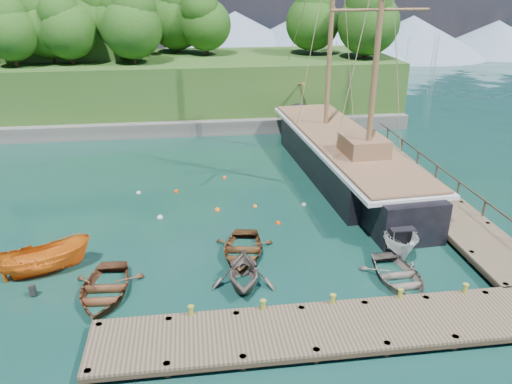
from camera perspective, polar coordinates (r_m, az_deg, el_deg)
The scene contains 25 objects.
ground at distance 26.16m, azimuth 1.37°, elevation -7.51°, with size 160.00×160.00×0.00m, color #103827.
dock_near at distance 21.09m, azimuth 9.78°, elevation -15.02°, with size 20.00×3.20×1.10m.
dock_east at distance 35.31m, azimuth 18.31°, elevation 0.53°, with size 3.20×24.00×1.10m.
bollard_0 at distance 21.71m, azimuth -7.32°, elevation -15.03°, with size 0.26×0.26×0.45m, color olive.
bollard_1 at distance 21.86m, azimuth 0.82°, elevation -14.50°, with size 0.26×0.26×0.45m, color olive.
bollard_2 at distance 22.41m, azimuth 8.66°, elevation -13.72°, with size 0.26×0.26×0.45m, color olive.
bollard_3 at distance 23.34m, azimuth 15.94°, elevation -12.77°, with size 0.26×0.26×0.45m, color olive.
bollard_4 at distance 24.60m, azimuth 22.52°, elevation -11.73°, with size 0.26×0.26×0.45m, color olive.
rowboat_0 at distance 24.31m, azimuth -16.91°, elevation -11.30°, with size 3.24×4.54×0.94m, color brown.
rowboat_1 at distance 24.05m, azimuth -1.45°, elevation -10.56°, with size 3.05×3.54×1.86m, color #5C524B.
rowboat_2 at distance 26.32m, azimuth -1.56°, elevation -7.30°, with size 3.11×4.35×0.90m, color #4D2F17.
rowboat_3 at distance 25.17m, azimuth 15.94°, elevation -9.87°, with size 2.99×4.19×0.87m, color #6A5F58.
motorboat_orange at distance 26.98m, azimuth -22.77°, elevation -8.50°, with size 1.68×4.48×1.73m, color orange.
cabin_boat_white at distance 28.01m, azimuth 15.74°, elevation -6.23°, with size 1.67×4.44×1.71m, color white.
schooner at distance 37.03m, azimuth 9.90°, elevation 3.69°, with size 6.65×28.77×21.30m.
mooring_buoy_0 at distance 30.80m, azimuth -10.90°, elevation -2.93°, with size 0.35×0.35×0.35m, color white.
mooring_buoy_1 at distance 31.30m, azimuth -4.43°, elevation -2.11°, with size 0.36×0.36×0.36m, color orange.
mooring_buoy_2 at distance 31.70m, azimuth -0.13°, elevation -1.70°, with size 0.27×0.27×0.27m, color orange.
mooring_buoy_3 at distance 32.06m, azimuth 5.51°, elevation -1.51°, with size 0.31×0.31×0.31m, color silver.
mooring_buoy_4 at distance 34.31m, azimuth -9.09°, elevation 0.01°, with size 0.31×0.31×0.31m, color #D44701.
mooring_buoy_5 at distance 36.28m, azimuth -3.61°, elevation 1.59°, with size 0.31×0.31×0.31m, color #EA4220.
mooring_buoy_6 at distance 34.58m, azimuth -13.28°, elevation -0.14°, with size 0.31×0.31×0.31m, color silver.
mooring_buoy_7 at distance 29.61m, azimuth 2.53°, elevation -3.62°, with size 0.30×0.30×0.30m, color #EA3A02.
headland at distance 54.91m, azimuth -17.81°, elevation 14.01°, with size 51.00×19.31×12.90m.
distant_ridge at distance 92.96m, azimuth -2.83°, elevation 17.69°, with size 117.00×40.00×10.00m.
Camera 1 is at (-3.59, -22.18, 13.40)m, focal length 35.00 mm.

